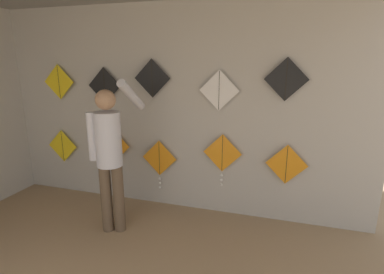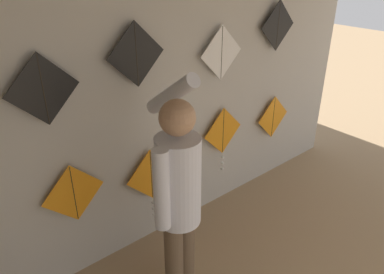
{
  "view_description": "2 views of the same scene",
  "coord_description": "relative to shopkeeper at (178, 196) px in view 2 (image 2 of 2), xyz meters",
  "views": [
    {
      "loc": [
        1.59,
        0.25,
        2.08
      ],
      "look_at": [
        0.53,
        3.73,
        1.14
      ],
      "focal_mm": 28.0,
      "sensor_mm": 36.0,
      "label": 1
    },
    {
      "loc": [
        -1.59,
        1.52,
        2.56
      ],
      "look_at": [
        0.26,
        3.73,
        1.11
      ],
      "focal_mm": 35.0,
      "sensor_mm": 36.0,
      "label": 2
    }
  ],
  "objects": [
    {
      "name": "back_panel",
      "position": [
        0.32,
        0.87,
        0.35
      ],
      "size": [
        5.6,
        0.06,
        2.8
      ],
      "primitive_type": "cube",
      "color": "#BCB7AD",
      "rests_on": "ground"
    },
    {
      "name": "shopkeeper",
      "position": [
        0.0,
        0.0,
        0.0
      ],
      "size": [
        0.46,
        0.7,
        1.87
      ],
      "rotation": [
        0.0,
        0.0,
        0.3
      ],
      "color": "brown",
      "rests_on": "ground"
    },
    {
      "name": "kite_1",
      "position": [
        -0.43,
        0.78,
        -0.21
      ],
      "size": [
        0.51,
        0.01,
        0.51
      ],
      "color": "orange"
    },
    {
      "name": "kite_2",
      "position": [
        0.29,
        0.77,
        -0.37
      ],
      "size": [
        0.51,
        0.04,
        0.72
      ],
      "color": "orange"
    },
    {
      "name": "kite_3",
      "position": [
        1.2,
        0.77,
        -0.22
      ],
      "size": [
        0.51,
        0.04,
        0.72
      ],
      "color": "orange"
    },
    {
      "name": "kite_4",
      "position": [
        2.01,
        0.78,
        -0.25
      ],
      "size": [
        0.51,
        0.01,
        0.51
      ],
      "color": "orange"
    },
    {
      "name": "kite_6",
      "position": [
        -0.51,
        0.78,
        0.67
      ],
      "size": [
        0.51,
        0.01,
        0.51
      ],
      "color": "black"
    },
    {
      "name": "kite_7",
      "position": [
        0.22,
        0.78,
        0.78
      ],
      "size": [
        0.51,
        0.01,
        0.51
      ],
      "color": "black"
    },
    {
      "name": "kite_8",
      "position": [
        1.14,
        0.78,
        0.65
      ],
      "size": [
        0.51,
        0.01,
        0.51
      ],
      "color": "white"
    },
    {
      "name": "kite_9",
      "position": [
        1.93,
        0.78,
        0.8
      ],
      "size": [
        0.51,
        0.01,
        0.51
      ],
      "color": "black"
    }
  ]
}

